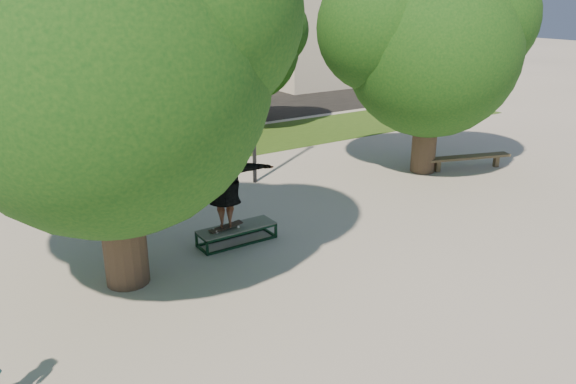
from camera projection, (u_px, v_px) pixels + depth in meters
ground at (329, 250)px, 12.45m from camera, size 120.00×120.00×0.00m
grass_strip at (193, 149)px, 20.44m from camera, size 30.00×4.00×0.02m
asphalt_strip at (112, 120)px, 25.05m from camera, size 40.00×8.00×0.01m
tree_left at (97, 52)px, 9.61m from camera, size 6.96×5.95×7.12m
tree_right at (429, 39)px, 16.57m from camera, size 6.24×5.33×6.51m
bg_tree_mid at (103, 33)px, 20.06m from camera, size 5.76×4.92×6.24m
bg_tree_right at (245, 42)px, 22.68m from camera, size 5.04×4.31×5.43m
lamppost at (253, 76)px, 15.85m from camera, size 0.25×0.15×6.11m
side_building at (346, 15)px, 37.75m from camera, size 15.00×10.00×8.00m
grind_box at (237, 234)px, 12.77m from camera, size 1.80×0.60×0.38m
skater_rig at (225, 189)px, 12.25m from camera, size 2.21×1.42×1.83m
bench at (468, 158)px, 18.01m from camera, size 2.88×1.27×0.44m
car_dark at (3, 125)px, 21.18m from camera, size 1.88×4.18×1.33m
car_grey at (95, 117)px, 22.46m from camera, size 2.25×4.87×1.35m
car_silver_b at (200, 106)px, 24.78m from camera, size 2.04×4.59×1.31m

